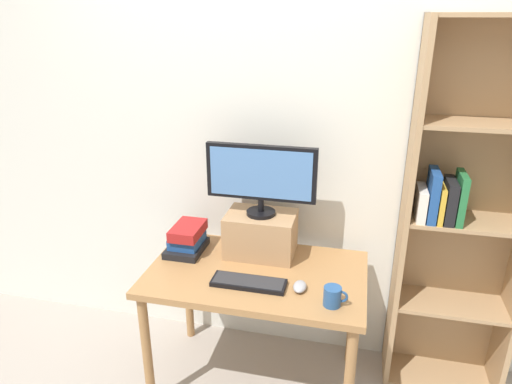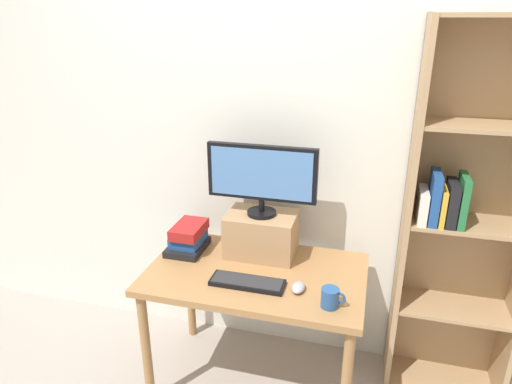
# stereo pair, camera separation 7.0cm
# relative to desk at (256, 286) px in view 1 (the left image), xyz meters

# --- Properties ---
(ground_plane) EXTENTS (12.00, 12.00, 0.00)m
(ground_plane) POSITION_rel_desk_xyz_m (0.00, 0.00, -0.64)
(ground_plane) COLOR #9E9389
(back_wall) EXTENTS (7.00, 0.08, 2.60)m
(back_wall) POSITION_rel_desk_xyz_m (0.00, 0.45, 0.66)
(back_wall) COLOR silver
(back_wall) RESTS_ON ground_plane
(desk) EXTENTS (1.13, 0.69, 0.73)m
(desk) POSITION_rel_desk_xyz_m (0.00, 0.00, 0.00)
(desk) COLOR #9E7042
(desk) RESTS_ON ground_plane
(bookshelf_unit) EXTENTS (0.62, 0.28, 1.99)m
(bookshelf_unit) POSITION_rel_desk_xyz_m (1.01, 0.30, 0.37)
(bookshelf_unit) COLOR tan
(bookshelf_unit) RESTS_ON ground_plane
(riser_box) EXTENTS (0.38, 0.26, 0.24)m
(riser_box) POSITION_rel_desk_xyz_m (-0.02, 0.19, 0.21)
(riser_box) COLOR #A87F56
(riser_box) RESTS_ON desk
(computer_monitor) EXTENTS (0.59, 0.16, 0.39)m
(computer_monitor) POSITION_rel_desk_xyz_m (-0.02, 0.19, 0.55)
(computer_monitor) COLOR black
(computer_monitor) RESTS_ON riser_box
(keyboard) EXTENTS (0.37, 0.12, 0.02)m
(keyboard) POSITION_rel_desk_xyz_m (-0.01, -0.13, 0.10)
(keyboard) COLOR black
(keyboard) RESTS_ON desk
(computer_mouse) EXTENTS (0.06, 0.10, 0.04)m
(computer_mouse) POSITION_rel_desk_xyz_m (0.24, -0.12, 0.11)
(computer_mouse) COLOR #99999E
(computer_mouse) RESTS_ON desk
(book_stack) EXTENTS (0.19, 0.25, 0.16)m
(book_stack) POSITION_rel_desk_xyz_m (-0.43, 0.13, 0.16)
(book_stack) COLOR black
(book_stack) RESTS_ON desk
(coffee_mug) EXTENTS (0.11, 0.08, 0.09)m
(coffee_mug) POSITION_rel_desk_xyz_m (0.41, -0.21, 0.14)
(coffee_mug) COLOR #234C84
(coffee_mug) RESTS_ON desk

